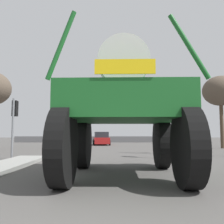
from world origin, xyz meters
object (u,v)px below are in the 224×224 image
at_px(traffic_signal_near_right, 180,104).
at_px(oversize_sprayer, 124,110).
at_px(sedan_ahead, 101,139).
at_px(traffic_signal_near_left, 15,115).
at_px(bare_tree_right, 221,91).

bearing_deg(traffic_signal_near_right, oversize_sprayer, -122.44).
bearing_deg(sedan_ahead, oversize_sprayer, 178.03).
relative_size(oversize_sprayer, traffic_signal_near_left, 1.78).
bearing_deg(traffic_signal_near_right, bare_tree_right, 55.22).
bearing_deg(bare_tree_right, sedan_ahead, 150.64).
distance_m(oversize_sprayer, traffic_signal_near_right, 6.17).
distance_m(traffic_signal_near_left, traffic_signal_near_right, 8.89).
xyz_separation_m(oversize_sprayer, sedan_ahead, (-1.63, 20.72, -1.38)).
bearing_deg(bare_tree_right, traffic_signal_near_left, -148.95).
xyz_separation_m(traffic_signal_near_left, bare_tree_right, (15.27, 9.19, 2.89)).
relative_size(oversize_sprayer, traffic_signal_near_right, 1.43).
distance_m(traffic_signal_near_left, bare_tree_right, 18.06).
distance_m(sedan_ahead, traffic_signal_near_right, 16.46).
bearing_deg(bare_tree_right, oversize_sprayer, -123.96).
xyz_separation_m(sedan_ahead, bare_tree_right, (11.30, -6.36, 4.51)).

